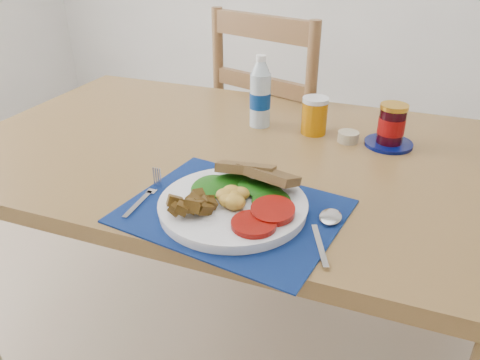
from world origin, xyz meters
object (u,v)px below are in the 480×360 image
Objects in this scene: breakfast_plate at (229,202)px; water_bottle at (260,96)px; jam_on_saucer at (391,128)px; juice_glass at (314,117)px; chair_far at (280,118)px.

breakfast_plate is 1.46× the size of water_bottle.
jam_on_saucer is (0.37, -0.01, -0.04)m from water_bottle.
breakfast_plate is at bearing -78.42° from water_bottle.
juice_glass is at bearing -0.42° from water_bottle.
breakfast_plate is 0.48m from juice_glass.
water_bottle is 2.10× the size of juice_glass.
breakfast_plate is 2.37× the size of jam_on_saucer.
chair_far is 0.48m from water_bottle.
water_bottle reaches higher than jam_on_saucer.
water_bottle is at bearing 179.58° from juice_glass.
breakfast_plate is 3.07× the size of juice_glass.
chair_far is at bearing 134.70° from jam_on_saucer.
jam_on_saucer is (0.43, -0.43, 0.19)m from chair_far.
jam_on_saucer is at bearing 152.58° from chair_far.
chair_far reaches higher than water_bottle.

